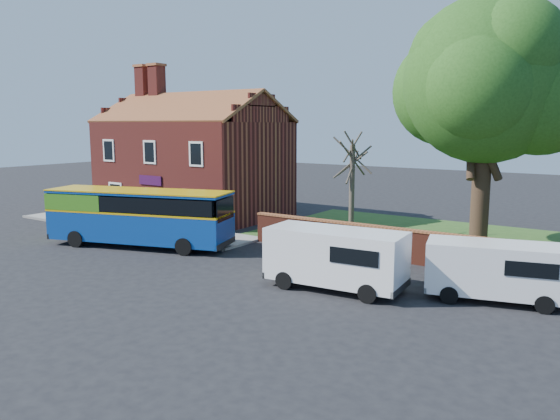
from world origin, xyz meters
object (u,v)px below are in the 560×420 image
Objects in this scene: bus at (134,214)px; van_near at (336,256)px; large_tree at (490,86)px; van_far at (497,269)px.

bus is 12.42m from van_near.
bus is 19.17m from large_tree.
bus is at bearing 171.70° from van_near.
van_near is 5.85m from van_far.
van_near is at bearing -20.76° from bus.
bus is at bearing 169.29° from van_far.
bus is 0.80× the size of large_tree.
van_near is 0.44× the size of large_tree.
large_tree is (-2.61, 8.30, 7.04)m from van_far.
large_tree reaches higher than bus.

